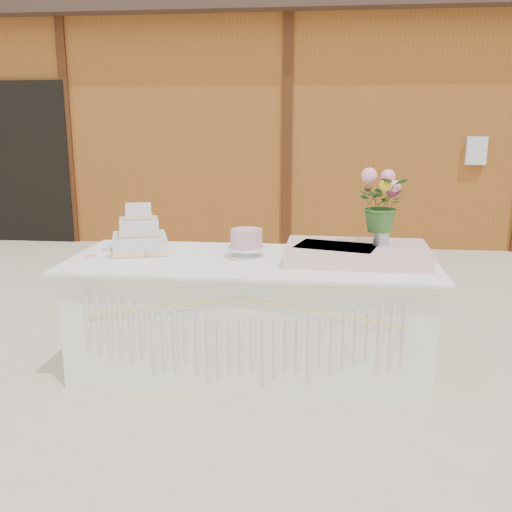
{
  "coord_description": "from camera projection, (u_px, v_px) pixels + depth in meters",
  "views": [
    {
      "loc": [
        0.44,
        -3.62,
        1.65
      ],
      "look_at": [
        0.0,
        0.3,
        0.72
      ],
      "focal_mm": 40.0,
      "sensor_mm": 36.0,
      "label": 1
    }
  ],
  "objects": [
    {
      "name": "satin_runner",
      "position": [
        356.0,
        253.0,
        3.66
      ],
      "size": [
        0.91,
        0.54,
        0.11
      ],
      "primitive_type": "cube",
      "rotation": [
        0.0,
        0.0,
        -0.03
      ],
      "color": "beige",
      "rests_on": "cake_table"
    },
    {
      "name": "pink_cake_stand",
      "position": [
        247.0,
        242.0,
        3.77
      ],
      "size": [
        0.27,
        0.27,
        0.19
      ],
      "color": "white",
      "rests_on": "cake_table"
    },
    {
      "name": "cake_table",
      "position": [
        251.0,
        314.0,
        3.83
      ],
      "size": [
        2.4,
        1.0,
        0.77
      ],
      "color": "white",
      "rests_on": "ground"
    },
    {
      "name": "bouquet",
      "position": [
        383.0,
        196.0,
        3.56
      ],
      "size": [
        0.32,
        0.28,
        0.35
      ],
      "primitive_type": "imported",
      "rotation": [
        0.0,
        0.0,
        0.03
      ],
      "color": "#325D25",
      "rests_on": "flower_vase"
    },
    {
      "name": "barn",
      "position": [
        294.0,
        121.0,
        9.35
      ],
      "size": [
        12.6,
        4.6,
        3.3
      ],
      "color": "brown",
      "rests_on": "ground"
    },
    {
      "name": "wedding_cake",
      "position": [
        139.0,
        236.0,
        3.92
      ],
      "size": [
        0.47,
        0.47,
        0.34
      ],
      "rotation": [
        0.0,
        0.0,
        0.33
      ],
      "color": "silver",
      "rests_on": "cake_table"
    },
    {
      "name": "flower_vase",
      "position": [
        381.0,
        235.0,
        3.62
      ],
      "size": [
        0.1,
        0.1,
        0.14
      ],
      "primitive_type": "cylinder",
      "color": "#B2B2B7",
      "rests_on": "satin_runner"
    },
    {
      "name": "ground",
      "position": [
        251.0,
        367.0,
        3.93
      ],
      "size": [
        80.0,
        80.0,
        0.0
      ],
      "primitive_type": "plane",
      "color": "beige",
      "rests_on": "ground"
    },
    {
      "name": "loose_flowers",
      "position": [
        108.0,
        250.0,
        3.97
      ],
      "size": [
        0.2,
        0.38,
        0.02
      ],
      "primitive_type": null,
      "rotation": [
        0.0,
        0.0,
        -0.13
      ],
      "color": "pink",
      "rests_on": "cake_table"
    }
  ]
}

